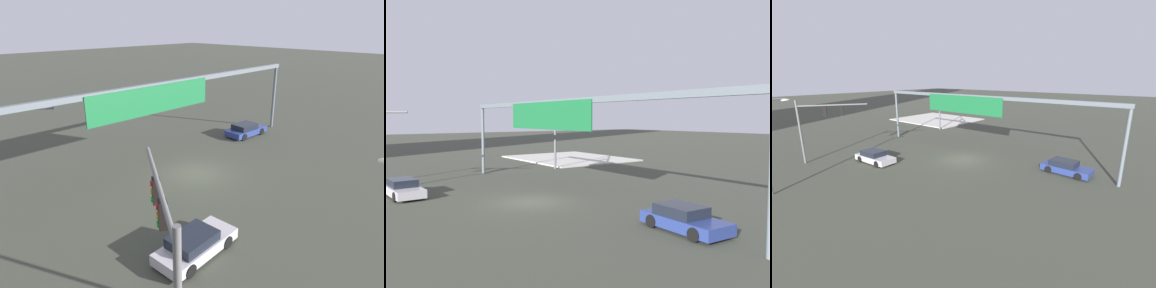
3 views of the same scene
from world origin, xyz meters
The scene contains 7 objects.
ground_plane centered at (0.00, 0.00, 0.00)m, with size 228.29×228.29×0.00m, color #3C3E33.
sidewalk_corner centered at (19.91, -16.61, 0.07)m, with size 14.71×12.09×0.15m, color #BBB7AE.
traffic_signal_near_corner centered at (10.79, 9.23, 4.38)m, with size 3.53×5.54×6.29m.
traffic_signal_opposite_side centered at (11.51, -8.81, 4.02)m, with size 5.25×4.89×5.78m.
overhead_sign_gantry centered at (0.49, -2.51, 5.60)m, with size 28.34×0.43×6.55m.
sedan_car_approaching centered at (6.45, 6.15, 0.57)m, with size 4.45×2.05×1.21m.
sedan_car_waiting_far centered at (-9.73, -2.81, 0.57)m, with size 4.32×2.14×1.21m.
Camera 3 is at (-16.10, 19.86, 8.53)m, focal length 23.97 mm.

